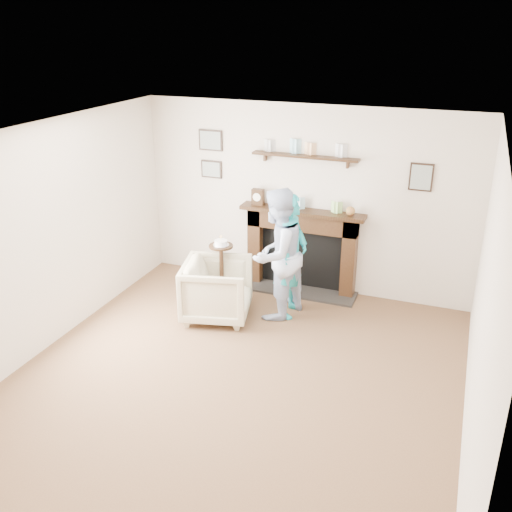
# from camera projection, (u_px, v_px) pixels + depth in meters

# --- Properties ---
(ground) EXTENTS (5.00, 5.00, 0.00)m
(ground) POSITION_uv_depth(u_px,v_px,m) (233.00, 383.00, 5.88)
(ground) COLOR brown
(ground) RESTS_ON ground
(room_shell) EXTENTS (4.54, 5.02, 2.52)m
(room_shell) POSITION_uv_depth(u_px,v_px,m) (256.00, 213.00, 5.85)
(room_shell) COLOR beige
(room_shell) RESTS_ON ground
(armchair) EXTENTS (0.98, 0.97, 0.74)m
(armchair) POSITION_uv_depth(u_px,v_px,m) (218.00, 316.00, 7.19)
(armchair) COLOR tan
(armchair) RESTS_ON ground
(man) EXTENTS (0.84, 0.96, 1.65)m
(man) POSITION_uv_depth(u_px,v_px,m) (276.00, 314.00, 7.24)
(man) COLOR silver
(man) RESTS_ON ground
(woman) EXTENTS (0.41, 0.59, 1.58)m
(woman) POSITION_uv_depth(u_px,v_px,m) (289.00, 312.00, 7.28)
(woman) COLOR teal
(woman) RESTS_ON ground
(pedestal_table) EXTENTS (0.30, 0.30, 0.97)m
(pedestal_table) POSITION_uv_depth(u_px,v_px,m) (221.00, 263.00, 7.24)
(pedestal_table) COLOR black
(pedestal_table) RESTS_ON ground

